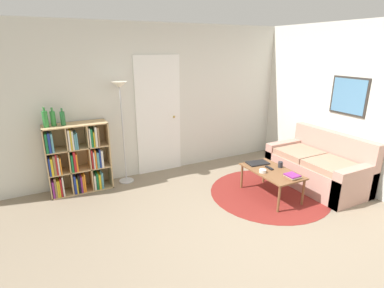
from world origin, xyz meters
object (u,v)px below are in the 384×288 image
Objects in this scene: bottle_left at (45,119)px; bottle_right at (63,118)px; laptop at (258,163)px; floor_lamp at (121,104)px; bookshelf at (77,160)px; bowl at (263,171)px; cup at (280,165)px; bottle_middle at (53,118)px; coffee_table at (272,173)px; couch at (319,168)px.

bottle_left reaches higher than bottle_right.
floor_lamp is at bearing 146.11° from laptop.
bowl is (2.41, -1.55, -0.08)m from bookshelf.
bottle_right reaches higher than cup.
floor_lamp reaches higher than bottle_right.
laptop is 1.33× the size of bottle_middle.
coffee_table is at bearing -27.33° from bottle_left.
couch is at bearing -22.70° from bottle_middle.
bookshelf is 0.70× the size of couch.
bottle_right reaches higher than bowl.
floor_lamp is at bearing 0.10° from bookshelf.
bookshelf is at bearing 149.07° from coffee_table.
couch is (3.59, -1.59, -0.23)m from bookshelf.
bottle_right is (0.13, -0.03, -0.01)m from bottle_middle.
floor_lamp is 2.44m from bowl.
floor_lamp is 6.68× the size of bottle_right.
laptop is (-0.01, 0.32, 0.05)m from coffee_table.
bookshelf is at bearing -179.90° from floor_lamp.
couch is 4.27m from bottle_middle.
bottle_left is 1.16× the size of bottle_right.
couch is at bearing -19.53° from laptop.
coffee_table is at bearing -30.93° from bookshelf.
bottle_right is at bearing 3.77° from bottle_left.
couch is 1.01m from coffee_table.
bottle_left is (-2.94, 1.20, 0.79)m from laptop.
floor_lamp reaches higher than laptop.
bottle_left reaches higher than laptop.
bottle_middle is 1.06× the size of bottle_right.
laptop is 3.19m from bottle_middle.
bowl is at bearing -28.74° from bottle_left.
bowl is 3.25m from bottle_left.
bowl is (-0.18, 0.00, 0.07)m from coffee_table.
bottle_middle reaches higher than couch.
couch is 1.08m from laptop.
bottle_left is at bearing -178.63° from floor_lamp.
bowl is 1.17× the size of cup.
bowl is at bearing -117.26° from laptop.
bottle_middle is (0.10, 0.05, -0.01)m from bottle_left.
coffee_table is 0.22m from cup.
couch is 4.14m from bottle_right.
bookshelf reaches higher than laptop.
couch is 4.35× the size of laptop.
bowl is 3.06m from bottle_right.
bookshelf is at bearing 154.53° from laptop.
coffee_table is at bearing -29.54° from bottle_right.
bowl is (1.66, -1.55, -0.90)m from floor_lamp.
floor_lamp reaches higher than bowl.
bottle_left is (-1.11, -0.03, -0.13)m from floor_lamp.
bottle_left is (-0.36, -0.03, 0.70)m from bookshelf.
couch is 1.67× the size of coffee_table.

